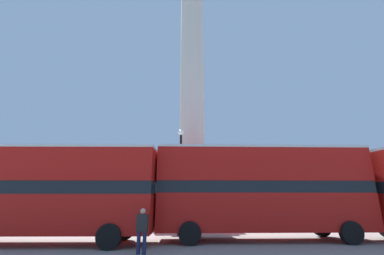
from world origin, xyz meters
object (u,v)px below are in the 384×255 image
object	(u,v)px
bus_b	(260,188)
pedestrian_near_lamp	(142,229)
street_lamp	(180,178)
bus_a	(41,190)
equestrian_statue	(304,204)
monument_column	(192,105)

from	to	relation	value
bus_b	pedestrian_near_lamp	world-z (taller)	bus_b
bus_b	street_lamp	world-z (taller)	street_lamp
bus_a	equestrian_statue	xyz separation A→B (m)	(18.62, 10.73, -0.83)
street_lamp	pedestrian_near_lamp	world-z (taller)	street_lamp
bus_a	street_lamp	world-z (taller)	street_lamp
monument_column	bus_b	size ratio (longest dim) A/B	2.40
monument_column	equestrian_statue	xyz separation A→B (m)	(10.91, 4.55, -7.67)
street_lamp	bus_b	bearing A→B (deg)	-28.12
bus_a	pedestrian_near_lamp	bearing A→B (deg)	-22.55
pedestrian_near_lamp	monument_column	bearing A→B (deg)	-91.75
bus_b	monument_column	bearing A→B (deg)	119.25
monument_column	street_lamp	xyz separation A→B (m)	(-1.08, -3.99, -6.09)
bus_b	pedestrian_near_lamp	size ratio (longest dim) A/B	6.51
monument_column	equestrian_statue	bearing A→B (deg)	22.62
bus_a	equestrian_statue	distance (m)	21.51
equestrian_statue	pedestrian_near_lamp	bearing A→B (deg)	-121.07
bus_a	pedestrian_near_lamp	xyz separation A→B (m)	(4.96, -2.60, -1.49)
pedestrian_near_lamp	bus_b	bearing A→B (deg)	-138.75
monument_column	bus_b	bearing A→B (deg)	-64.81
equestrian_statue	bus_b	bearing A→B (deg)	-112.46
bus_a	equestrian_statue	size ratio (longest dim) A/B	1.96
equestrian_statue	street_lamp	xyz separation A→B (m)	(-11.99, -8.53, 1.57)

